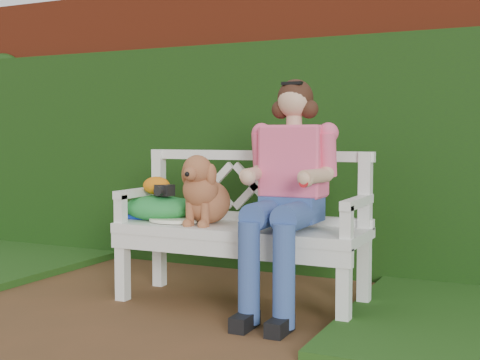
% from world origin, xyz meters
% --- Properties ---
extents(ground, '(60.00, 60.00, 0.00)m').
position_xyz_m(ground, '(0.00, 0.00, 0.00)').
color(ground, '#4F351E').
extents(brick_wall, '(10.00, 0.30, 2.20)m').
position_xyz_m(brick_wall, '(0.00, 1.90, 1.10)').
color(brick_wall, maroon).
rests_on(brick_wall, ground).
extents(ivy_hedge, '(10.00, 0.18, 1.70)m').
position_xyz_m(ivy_hedge, '(0.00, 1.68, 0.85)').
color(ivy_hedge, '#163D0B').
rests_on(ivy_hedge, ground).
extents(garden_bench, '(1.58, 0.61, 0.48)m').
position_xyz_m(garden_bench, '(0.45, 0.68, 0.24)').
color(garden_bench, white).
rests_on(garden_bench, ground).
extents(seated_woman, '(0.63, 0.78, 1.28)m').
position_xyz_m(seated_woman, '(0.78, 0.66, 0.64)').
color(seated_woman, '#FB516C').
rests_on(seated_woman, ground).
extents(dog, '(0.34, 0.43, 0.43)m').
position_xyz_m(dog, '(0.24, 0.63, 0.69)').
color(dog, tan).
rests_on(dog, garden_bench).
extents(tennis_racket, '(0.65, 0.29, 0.03)m').
position_xyz_m(tennis_racket, '(-0.00, 0.63, 0.50)').
color(tennis_racket, beige).
rests_on(tennis_racket, garden_bench).
extents(green_bag, '(0.48, 0.38, 0.16)m').
position_xyz_m(green_bag, '(-0.13, 0.69, 0.56)').
color(green_bag, '#278221').
rests_on(green_bag, garden_bench).
extents(camera_item, '(0.11, 0.09, 0.07)m').
position_xyz_m(camera_item, '(-0.06, 0.65, 0.67)').
color(camera_item, black).
rests_on(camera_item, green_bag).
extents(baseball_glove, '(0.22, 0.20, 0.12)m').
position_xyz_m(baseball_glove, '(-0.15, 0.69, 0.70)').
color(baseball_glove, orange).
rests_on(baseball_glove, green_bag).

